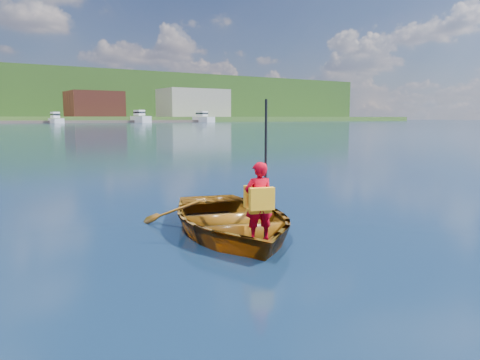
% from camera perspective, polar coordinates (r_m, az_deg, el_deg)
% --- Properties ---
extents(ground, '(600.00, 600.00, 0.00)m').
position_cam_1_polar(ground, '(7.43, -4.99, -6.21)').
color(ground, '#133047').
rests_on(ground, ground).
extents(rowboat, '(3.40, 4.09, 0.73)m').
position_cam_1_polar(rowboat, '(7.23, -1.18, -4.82)').
color(rowboat, brown).
rests_on(rowboat, ground).
extents(child_paddler, '(0.45, 0.41, 1.92)m').
position_cam_1_polar(child_paddler, '(6.35, 2.33, -2.53)').
color(child_paddler, '#BE0114').
rests_on(child_paddler, ground).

